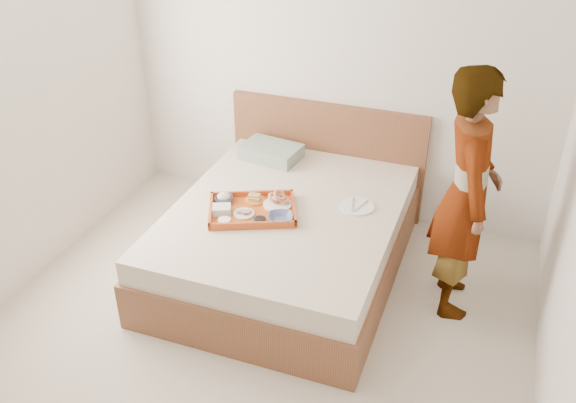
# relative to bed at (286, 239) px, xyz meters

# --- Properties ---
(ground) EXTENTS (3.50, 4.00, 0.01)m
(ground) POSITION_rel_bed_xyz_m (0.04, -1.00, -0.27)
(ground) COLOR beige
(ground) RESTS_ON ground
(wall_back) EXTENTS (3.50, 0.01, 2.60)m
(wall_back) POSITION_rel_bed_xyz_m (0.04, 1.00, 1.04)
(wall_back) COLOR silver
(wall_back) RESTS_ON ground
(bed) EXTENTS (1.65, 2.00, 0.53)m
(bed) POSITION_rel_bed_xyz_m (0.00, 0.00, 0.00)
(bed) COLOR brown
(bed) RESTS_ON ground
(headboard) EXTENTS (1.65, 0.06, 0.95)m
(headboard) POSITION_rel_bed_xyz_m (0.00, 0.97, 0.21)
(headboard) COLOR brown
(headboard) RESTS_ON ground
(pillow) EXTENTS (0.50, 0.37, 0.11)m
(pillow) POSITION_rel_bed_xyz_m (-0.39, 0.69, 0.32)
(pillow) COLOR gray
(pillow) RESTS_ON bed
(tray) EXTENTS (0.72, 0.64, 0.05)m
(tray) POSITION_rel_bed_xyz_m (-0.20, -0.14, 0.29)
(tray) COLOR #B03F12
(tray) RESTS_ON bed
(prawn_plate) EXTENTS (0.27, 0.27, 0.01)m
(prawn_plate) POSITION_rel_bed_xyz_m (-0.06, -0.01, 0.29)
(prawn_plate) COLOR white
(prawn_plate) RESTS_ON tray
(navy_bowl_big) EXTENTS (0.22, 0.22, 0.04)m
(navy_bowl_big) POSITION_rel_bed_xyz_m (0.03, -0.19, 0.30)
(navy_bowl_big) COLOR navy
(navy_bowl_big) RESTS_ON tray
(sauce_dish) EXTENTS (0.11, 0.11, 0.03)m
(sauce_dish) POSITION_rel_bed_xyz_m (-0.09, -0.27, 0.30)
(sauce_dish) COLOR black
(sauce_dish) RESTS_ON tray
(meat_plate) EXTENTS (0.20, 0.20, 0.01)m
(meat_plate) POSITION_rel_bed_xyz_m (-0.24, -0.21, 0.29)
(meat_plate) COLOR white
(meat_plate) RESTS_ON tray
(bread_plate) EXTENTS (0.19, 0.19, 0.01)m
(bread_plate) POSITION_rel_bed_xyz_m (-0.23, -0.01, 0.29)
(bread_plate) COLOR orange
(bread_plate) RESTS_ON tray
(salad_bowl) EXTENTS (0.17, 0.17, 0.04)m
(salad_bowl) POSITION_rel_bed_xyz_m (-0.44, -0.10, 0.30)
(salad_bowl) COLOR navy
(salad_bowl) RESTS_ON tray
(plastic_tub) EXTENTS (0.16, 0.15, 0.05)m
(plastic_tub) POSITION_rel_bed_xyz_m (-0.39, -0.24, 0.31)
(plastic_tub) COLOR silver
(plastic_tub) RESTS_ON tray
(cheese_round) EXTENTS (0.11, 0.11, 0.03)m
(cheese_round) POSITION_rel_bed_xyz_m (-0.32, -0.35, 0.30)
(cheese_round) COLOR white
(cheese_round) RESTS_ON tray
(dinner_plate) EXTENTS (0.27, 0.27, 0.01)m
(dinner_plate) POSITION_rel_bed_xyz_m (0.47, 0.19, 0.27)
(dinner_plate) COLOR white
(dinner_plate) RESTS_ON bed
(person) EXTENTS (0.53, 0.69, 1.70)m
(person) POSITION_rel_bed_xyz_m (1.20, 0.06, 0.59)
(person) COLOR silver
(person) RESTS_ON ground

